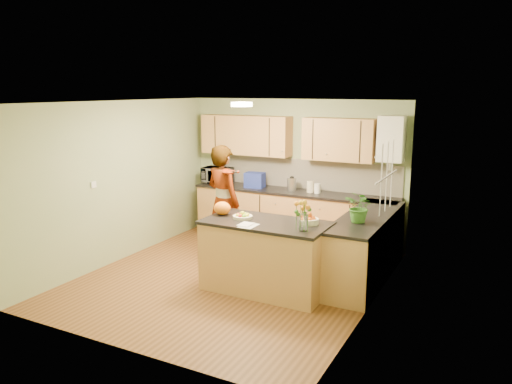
% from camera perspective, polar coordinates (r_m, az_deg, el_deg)
% --- Properties ---
extents(floor, '(4.50, 4.50, 0.00)m').
position_cam_1_polar(floor, '(7.29, -2.69, -9.81)').
color(floor, brown).
rests_on(floor, ground).
extents(ceiling, '(4.00, 4.50, 0.02)m').
position_cam_1_polar(ceiling, '(6.78, -2.89, 10.24)').
color(ceiling, silver).
rests_on(ceiling, wall_back).
extents(wall_back, '(4.00, 0.02, 2.50)m').
position_cam_1_polar(wall_back, '(8.91, 4.49, 2.50)').
color(wall_back, '#88A072').
rests_on(wall_back, floor).
extents(wall_front, '(4.00, 0.02, 2.50)m').
position_cam_1_polar(wall_front, '(5.17, -15.44, -4.73)').
color(wall_front, '#88A072').
rests_on(wall_front, floor).
extents(wall_left, '(0.02, 4.50, 2.50)m').
position_cam_1_polar(wall_left, '(8.10, -15.12, 1.20)').
color(wall_left, '#88A072').
rests_on(wall_left, floor).
extents(wall_right, '(0.02, 4.50, 2.50)m').
position_cam_1_polar(wall_right, '(6.19, 13.45, -1.90)').
color(wall_right, '#88A072').
rests_on(wall_right, floor).
extents(back_counter, '(3.64, 0.62, 0.94)m').
position_cam_1_polar(back_counter, '(8.76, 4.24, -2.86)').
color(back_counter, '#AB7344').
rests_on(back_counter, floor).
extents(right_counter, '(0.62, 2.24, 0.94)m').
position_cam_1_polar(right_counter, '(7.27, 12.50, -6.21)').
color(right_counter, '#AB7344').
rests_on(right_counter, floor).
extents(splashback, '(3.60, 0.02, 0.52)m').
position_cam_1_polar(splashback, '(8.87, 5.04, 2.12)').
color(splashback, white).
rests_on(splashback, back_counter).
extents(upper_cabinets, '(3.20, 0.34, 0.70)m').
position_cam_1_polar(upper_cabinets, '(8.75, 3.05, 6.31)').
color(upper_cabinets, '#AB7344').
rests_on(upper_cabinets, wall_back).
extents(boiler, '(0.40, 0.30, 0.86)m').
position_cam_1_polar(boiler, '(8.17, 15.22, 5.86)').
color(boiler, white).
rests_on(boiler, wall_back).
extents(window_right, '(0.01, 1.30, 1.05)m').
position_cam_1_polar(window_right, '(6.71, 14.76, 1.69)').
color(window_right, white).
rests_on(window_right, wall_right).
extents(light_switch, '(0.02, 0.09, 0.09)m').
position_cam_1_polar(light_switch, '(7.66, -18.07, 0.81)').
color(light_switch, white).
rests_on(light_switch, wall_left).
extents(ceiling_lamp, '(0.30, 0.30, 0.07)m').
position_cam_1_polar(ceiling_lamp, '(7.04, -1.64, 9.99)').
color(ceiling_lamp, '#FFEABF').
rests_on(ceiling_lamp, ceiling).
extents(peninsula_island, '(1.67, 0.85, 0.96)m').
position_cam_1_polar(peninsula_island, '(6.73, 1.11, -7.31)').
color(peninsula_island, '#AB7344').
rests_on(peninsula_island, floor).
extents(fruit_dish, '(0.27, 0.27, 0.09)m').
position_cam_1_polar(fruit_dish, '(6.74, -1.54, -2.72)').
color(fruit_dish, beige).
rests_on(fruit_dish, peninsula_island).
extents(orange_bowl, '(0.25, 0.25, 0.15)m').
position_cam_1_polar(orange_bowl, '(6.49, 6.08, -3.12)').
color(orange_bowl, beige).
rests_on(orange_bowl, peninsula_island).
extents(flower_vase, '(0.25, 0.25, 0.46)m').
position_cam_1_polar(flower_vase, '(6.12, 5.44, -1.68)').
color(flower_vase, silver).
rests_on(flower_vase, peninsula_island).
extents(orange_bag, '(0.25, 0.22, 0.18)m').
position_cam_1_polar(orange_bag, '(6.94, -3.88, -1.86)').
color(orange_bag, orange).
rests_on(orange_bag, peninsula_island).
extents(papers, '(0.20, 0.27, 0.01)m').
position_cam_1_polar(papers, '(6.37, -0.88, -3.86)').
color(papers, white).
rests_on(papers, peninsula_island).
extents(violinist, '(0.78, 0.64, 1.83)m').
position_cam_1_polar(violinist, '(7.86, -3.76, -1.24)').
color(violinist, tan).
rests_on(violinist, floor).
extents(violin, '(0.58, 0.50, 0.14)m').
position_cam_1_polar(violin, '(7.46, -3.37, 2.37)').
color(violin, '#560B05').
rests_on(violin, violinist).
extents(microwave, '(0.54, 0.37, 0.29)m').
position_cam_1_polar(microwave, '(9.34, -4.44, 1.92)').
color(microwave, white).
rests_on(microwave, back_counter).
extents(blue_box, '(0.36, 0.28, 0.27)m').
position_cam_1_polar(blue_box, '(8.91, -0.14, 1.38)').
color(blue_box, navy).
rests_on(blue_box, back_counter).
extents(kettle, '(0.16, 0.16, 0.30)m').
position_cam_1_polar(kettle, '(8.67, 4.12, 0.97)').
color(kettle, silver).
rests_on(kettle, back_counter).
extents(jar_cream, '(0.12, 0.12, 0.19)m').
position_cam_1_polar(jar_cream, '(8.54, 6.23, 0.59)').
color(jar_cream, beige).
rests_on(jar_cream, back_counter).
extents(jar_white, '(0.12, 0.12, 0.16)m').
position_cam_1_polar(jar_white, '(8.48, 7.03, 0.40)').
color(jar_white, white).
rests_on(jar_white, back_counter).
extents(potted_plant, '(0.48, 0.45, 0.42)m').
position_cam_1_polar(potted_plant, '(6.69, 11.81, -1.69)').
color(potted_plant, '#377025').
rests_on(potted_plant, right_counter).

